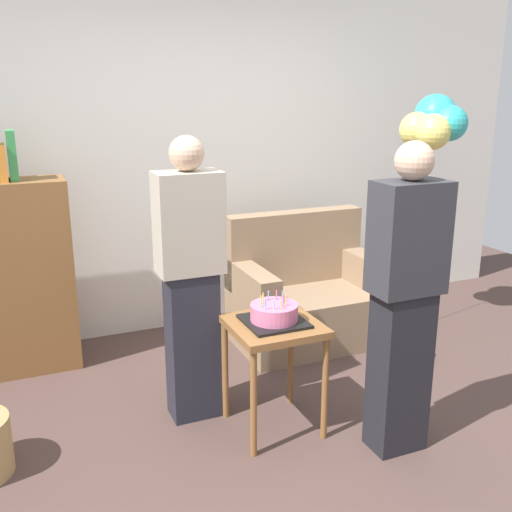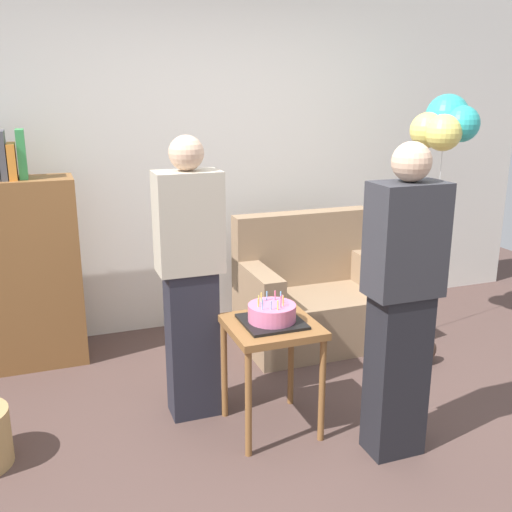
% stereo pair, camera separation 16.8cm
% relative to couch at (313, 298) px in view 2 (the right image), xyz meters
% --- Properties ---
extents(ground_plane, '(8.00, 8.00, 0.00)m').
position_rel_couch_xyz_m(ground_plane, '(-0.65, -1.35, -0.34)').
color(ground_plane, '#4C3833').
extents(wall_back, '(6.00, 0.10, 2.70)m').
position_rel_couch_xyz_m(wall_back, '(-0.65, 0.70, 1.01)').
color(wall_back, silver).
rests_on(wall_back, ground_plane).
extents(couch, '(1.10, 0.70, 0.96)m').
position_rel_couch_xyz_m(couch, '(0.00, 0.00, 0.00)').
color(couch, '#8C7054').
rests_on(couch, ground_plane).
extents(bookshelf, '(0.80, 0.36, 1.62)m').
position_rel_couch_xyz_m(bookshelf, '(-2.06, 0.32, 0.36)').
color(bookshelf, brown).
rests_on(bookshelf, ground_plane).
extents(side_table, '(0.48, 0.48, 0.64)m').
position_rel_couch_xyz_m(side_table, '(-0.75, -1.03, 0.20)').
color(side_table, brown).
rests_on(side_table, ground_plane).
extents(birthday_cake, '(0.32, 0.32, 0.17)m').
position_rel_couch_xyz_m(birthday_cake, '(-0.75, -1.03, 0.35)').
color(birthday_cake, black).
rests_on(birthday_cake, side_table).
extents(person_blowing_candles, '(0.36, 0.22, 1.63)m').
position_rel_couch_xyz_m(person_blowing_candles, '(-1.11, -0.71, 0.49)').
color(person_blowing_candles, '#23232D').
rests_on(person_blowing_candles, ground_plane).
extents(person_holding_cake, '(0.36, 0.22, 1.63)m').
position_rel_couch_xyz_m(person_holding_cake, '(-0.22, -1.45, 0.49)').
color(person_holding_cake, black).
rests_on(person_holding_cake, ground_plane).
extents(handbag, '(0.28, 0.14, 0.20)m').
position_rel_couch_xyz_m(handbag, '(0.51, -0.64, -0.24)').
color(handbag, '#473328').
rests_on(handbag, ground_plane).
extents(balloon_bunch, '(0.46, 0.43, 1.83)m').
position_rel_couch_xyz_m(balloon_bunch, '(0.94, -0.16, 1.28)').
color(balloon_bunch, silver).
rests_on(balloon_bunch, ground_plane).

